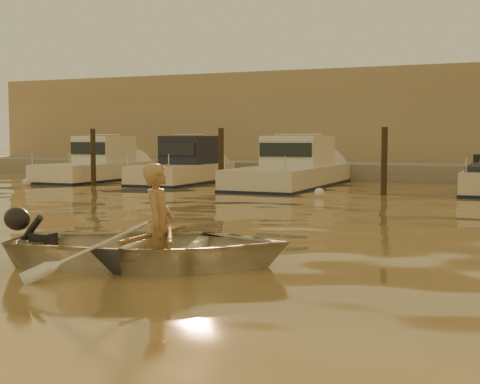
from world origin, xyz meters
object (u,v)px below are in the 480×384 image
at_px(moored_boat_1, 183,166).
at_px(moored_boat_2, 292,168).
at_px(waterfront_building, 442,123).
at_px(dinghy, 151,246).
at_px(moored_boat_0, 96,165).
at_px(person, 159,226).

relative_size(moored_boat_1, moored_boat_2, 0.74).
relative_size(moored_boat_2, waterfront_building, 0.18).
xyz_separation_m(moored_boat_1, waterfront_building, (8.08, 11.00, 1.77)).
bearing_deg(moored_boat_2, dinghy, -78.64).
bearing_deg(moored_boat_0, person, -52.35).
relative_size(moored_boat_0, moored_boat_2, 0.81).
distance_m(person, moored_boat_0, 18.18).
bearing_deg(person, dinghy, 90.00).
relative_size(dinghy, person, 2.22).
height_order(moored_boat_0, waterfront_building, waterfront_building).
bearing_deg(moored_boat_2, moored_boat_1, 180.00).
bearing_deg(moored_boat_2, waterfront_building, 70.88).
relative_size(moored_boat_0, waterfront_building, 0.14).
distance_m(moored_boat_0, moored_boat_1, 3.85).
bearing_deg(moored_boat_1, person, -63.24).
distance_m(moored_boat_1, waterfront_building, 13.76).
xyz_separation_m(dinghy, moored_boat_0, (-11.01, 14.43, 0.36)).
bearing_deg(person, moored_boat_2, -5.19).
bearing_deg(dinghy, moored_boat_2, -5.58).
xyz_separation_m(person, moored_boat_0, (-11.11, 14.40, 0.10)).
bearing_deg(moored_boat_1, dinghy, -63.59).
height_order(moored_boat_0, moored_boat_2, same).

